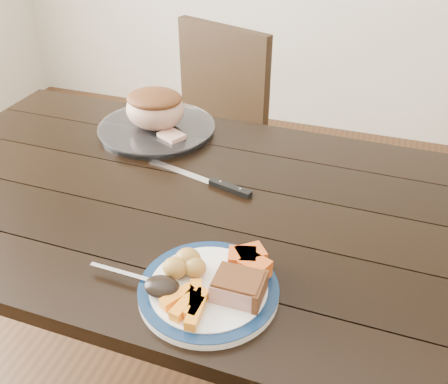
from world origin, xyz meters
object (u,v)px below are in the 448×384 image
(pork_slice, at_px, (238,287))
(fork, at_px, (136,277))
(chair_far, at_px, (206,134))
(serving_platter, at_px, (157,130))
(dining_table, at_px, (197,228))
(roast_joint, at_px, (155,110))
(dinner_plate, at_px, (209,290))
(carving_knife, at_px, (217,184))

(pork_slice, relative_size, fork, 0.51)
(chair_far, distance_m, serving_platter, 0.50)
(chair_far, height_order, serving_platter, chair_far)
(pork_slice, bearing_deg, dining_table, 124.19)
(serving_platter, xyz_separation_m, roast_joint, (-0.00, 0.00, 0.07))
(serving_platter, bearing_deg, dinner_plate, -56.63)
(serving_platter, height_order, pork_slice, pork_slice)
(dining_table, xyz_separation_m, roast_joint, (-0.24, 0.29, 0.17))
(fork, bearing_deg, roast_joint, 113.61)
(dining_table, bearing_deg, fork, -90.47)
(pork_slice, xyz_separation_m, carving_knife, (-0.17, 0.37, -0.03))
(serving_platter, relative_size, roast_joint, 1.94)
(carving_knife, bearing_deg, roast_joint, 155.78)
(roast_joint, bearing_deg, dinner_plate, -56.63)
(dinner_plate, xyz_separation_m, fork, (-0.14, -0.02, 0.01))
(dinner_plate, height_order, roast_joint, roast_joint)
(pork_slice, xyz_separation_m, fork, (-0.20, -0.02, -0.02))
(fork, height_order, roast_joint, roast_joint)
(dinner_plate, bearing_deg, dining_table, 115.77)
(pork_slice, relative_size, carving_knife, 0.29)
(dining_table, height_order, serving_platter, serving_platter)
(roast_joint, bearing_deg, dining_table, -50.18)
(roast_joint, bearing_deg, fork, -68.32)
(pork_slice, bearing_deg, fork, -174.81)
(chair_far, bearing_deg, roast_joint, 110.58)
(serving_platter, bearing_deg, dining_table, -50.18)
(dinner_plate, height_order, pork_slice, pork_slice)
(pork_slice, height_order, carving_knife, pork_slice)
(roast_joint, height_order, carving_knife, roast_joint)
(dining_table, distance_m, fork, 0.34)
(fork, bearing_deg, serving_platter, 113.61)
(dining_table, xyz_separation_m, carving_knife, (0.03, 0.07, 0.10))
(dining_table, distance_m, serving_platter, 0.40)
(dining_table, height_order, dinner_plate, dinner_plate)
(dinner_plate, xyz_separation_m, serving_platter, (-0.39, 0.59, 0.00))
(dinner_plate, bearing_deg, roast_joint, 123.37)
(serving_platter, bearing_deg, carving_knife, -38.85)
(pork_slice, bearing_deg, chair_far, 113.85)
(dining_table, bearing_deg, chair_far, 109.08)
(carving_knife, bearing_deg, fork, -80.19)
(pork_slice, height_order, roast_joint, roast_joint)
(chair_far, bearing_deg, dining_table, 128.53)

